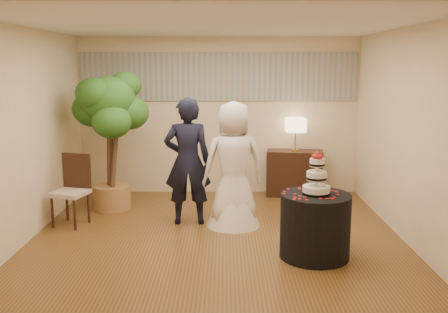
{
  "coord_description": "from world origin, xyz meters",
  "views": [
    {
      "loc": [
        0.11,
        -6.45,
        2.32
      ],
      "look_at": [
        0.1,
        0.4,
        1.05
      ],
      "focal_mm": 40.0,
      "sensor_mm": 36.0,
      "label": 1
    }
  ],
  "objects_px": {
    "cake_table": "(315,226)",
    "bride": "(233,164)",
    "console": "(294,173)",
    "groom": "(188,161)",
    "side_chair": "(70,191)",
    "table_lamp": "(295,134)",
    "wedding_cake": "(317,173)",
    "ficus_tree": "(110,140)"
  },
  "relations": [
    {
      "from": "bride",
      "to": "wedding_cake",
      "type": "distance_m",
      "value": 1.56
    },
    {
      "from": "bride",
      "to": "side_chair",
      "type": "bearing_deg",
      "value": -12.01
    },
    {
      "from": "wedding_cake",
      "to": "side_chair",
      "type": "bearing_deg",
      "value": 160.01
    },
    {
      "from": "groom",
      "to": "side_chair",
      "type": "xyz_separation_m",
      "value": [
        -1.7,
        -0.11,
        -0.41
      ]
    },
    {
      "from": "groom",
      "to": "side_chair",
      "type": "height_order",
      "value": "groom"
    },
    {
      "from": "wedding_cake",
      "to": "ficus_tree",
      "type": "xyz_separation_m",
      "value": [
        -2.93,
        2.07,
        0.08
      ]
    },
    {
      "from": "bride",
      "to": "console",
      "type": "height_order",
      "value": "bride"
    },
    {
      "from": "groom",
      "to": "wedding_cake",
      "type": "relative_size",
      "value": 3.58
    },
    {
      "from": "wedding_cake",
      "to": "ficus_tree",
      "type": "relative_size",
      "value": 0.23
    },
    {
      "from": "groom",
      "to": "ficus_tree",
      "type": "xyz_separation_m",
      "value": [
        -1.3,
        0.74,
        0.2
      ]
    },
    {
      "from": "wedding_cake",
      "to": "table_lamp",
      "type": "distance_m",
      "value": 2.92
    },
    {
      "from": "groom",
      "to": "cake_table",
      "type": "bearing_deg",
      "value": 137.68
    },
    {
      "from": "table_lamp",
      "to": "side_chair",
      "type": "height_order",
      "value": "table_lamp"
    },
    {
      "from": "console",
      "to": "table_lamp",
      "type": "bearing_deg",
      "value": 0.0
    },
    {
      "from": "cake_table",
      "to": "side_chair",
      "type": "bearing_deg",
      "value": 160.01
    },
    {
      "from": "groom",
      "to": "table_lamp",
      "type": "relative_size",
      "value": 3.21
    },
    {
      "from": "groom",
      "to": "cake_table",
      "type": "relative_size",
      "value": 2.21
    },
    {
      "from": "cake_table",
      "to": "groom",
      "type": "bearing_deg",
      "value": 140.94
    },
    {
      "from": "ficus_tree",
      "to": "side_chair",
      "type": "height_order",
      "value": "ficus_tree"
    },
    {
      "from": "groom",
      "to": "console",
      "type": "bearing_deg",
      "value": -141.63
    },
    {
      "from": "wedding_cake",
      "to": "console",
      "type": "relative_size",
      "value": 0.53
    },
    {
      "from": "cake_table",
      "to": "console",
      "type": "height_order",
      "value": "console"
    },
    {
      "from": "groom",
      "to": "bride",
      "type": "distance_m",
      "value": 0.67
    },
    {
      "from": "bride",
      "to": "table_lamp",
      "type": "relative_size",
      "value": 3.13
    },
    {
      "from": "groom",
      "to": "ficus_tree",
      "type": "distance_m",
      "value": 1.51
    },
    {
      "from": "console",
      "to": "side_chair",
      "type": "distance_m",
      "value": 3.88
    },
    {
      "from": "wedding_cake",
      "to": "console",
      "type": "bearing_deg",
      "value": 87.05
    },
    {
      "from": "table_lamp",
      "to": "ficus_tree",
      "type": "height_order",
      "value": "ficus_tree"
    },
    {
      "from": "bride",
      "to": "side_chair",
      "type": "distance_m",
      "value": 2.4
    },
    {
      "from": "cake_table",
      "to": "ficus_tree",
      "type": "distance_m",
      "value": 3.66
    },
    {
      "from": "bride",
      "to": "wedding_cake",
      "type": "relative_size",
      "value": 3.49
    },
    {
      "from": "groom",
      "to": "cake_table",
      "type": "xyz_separation_m",
      "value": [
        1.63,
        -1.33,
        -0.54
      ]
    },
    {
      "from": "table_lamp",
      "to": "side_chair",
      "type": "xyz_separation_m",
      "value": [
        -3.49,
        -1.7,
        -0.59
      ]
    },
    {
      "from": "cake_table",
      "to": "bride",
      "type": "bearing_deg",
      "value": 128.5
    },
    {
      "from": "table_lamp",
      "to": "side_chair",
      "type": "bearing_deg",
      "value": -154.06
    },
    {
      "from": "table_lamp",
      "to": "groom",
      "type": "bearing_deg",
      "value": -138.36
    },
    {
      "from": "bride",
      "to": "cake_table",
      "type": "bearing_deg",
      "value": 116.38
    },
    {
      "from": "cake_table",
      "to": "wedding_cake",
      "type": "relative_size",
      "value": 1.62
    },
    {
      "from": "cake_table",
      "to": "side_chair",
      "type": "height_order",
      "value": "side_chair"
    },
    {
      "from": "groom",
      "to": "wedding_cake",
      "type": "distance_m",
      "value": 2.11
    },
    {
      "from": "groom",
      "to": "wedding_cake",
      "type": "xyz_separation_m",
      "value": [
        1.63,
        -1.33,
        0.12
      ]
    },
    {
      "from": "bride",
      "to": "table_lamp",
      "type": "bearing_deg",
      "value": -135.61
    }
  ]
}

